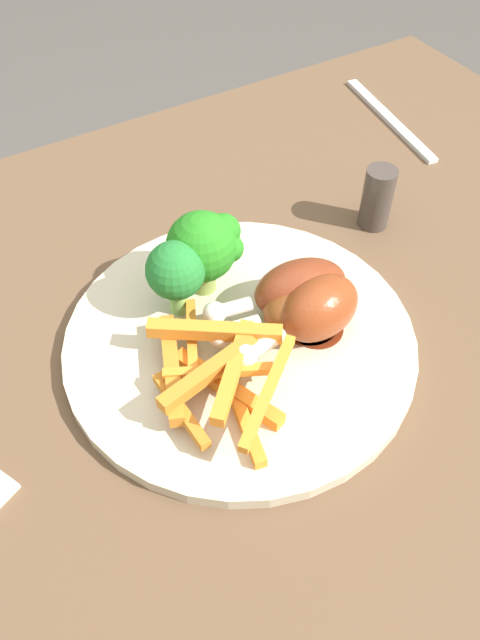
% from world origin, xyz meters
% --- Properties ---
extents(ground_plane, '(6.00, 6.00, 0.00)m').
position_xyz_m(ground_plane, '(0.00, 0.00, 0.00)').
color(ground_plane, '#4C4742').
extents(dining_table, '(0.96, 0.74, 0.75)m').
position_xyz_m(dining_table, '(0.00, 0.00, 0.62)').
color(dining_table, brown).
rests_on(dining_table, ground_plane).
extents(dinner_plate, '(0.29, 0.29, 0.01)m').
position_xyz_m(dinner_plate, '(0.02, -0.01, 0.75)').
color(dinner_plate, beige).
rests_on(dinner_plate, dining_table).
extents(broccoli_floret_front, '(0.06, 0.06, 0.08)m').
position_xyz_m(broccoli_floret_front, '(0.02, -0.07, 0.81)').
color(broccoli_floret_front, '#8CA049').
rests_on(broccoli_floret_front, dinner_plate).
extents(broccoli_floret_middle, '(0.05, 0.05, 0.07)m').
position_xyz_m(broccoli_floret_middle, '(0.05, -0.06, 0.81)').
color(broccoli_floret_middle, '#7FBD5B').
rests_on(broccoli_floret_middle, dinner_plate).
extents(carrot_fries_pile, '(0.11, 0.16, 0.03)m').
position_xyz_m(carrot_fries_pile, '(0.06, 0.03, 0.78)').
color(carrot_fries_pile, orange).
rests_on(carrot_fries_pile, dinner_plate).
extents(chicken_drumstick_near, '(0.12, 0.06, 0.05)m').
position_xyz_m(chicken_drumstick_near, '(-0.03, 0.02, 0.79)').
color(chicken_drumstick_near, '#5D200E').
rests_on(chicken_drumstick_near, dinner_plate).
extents(chicken_drumstick_far, '(0.13, 0.06, 0.05)m').
position_xyz_m(chicken_drumstick_far, '(-0.03, -0.01, 0.79)').
color(chicken_drumstick_far, '#511B0E').
rests_on(chicken_drumstick_far, dinner_plate).
extents(chicken_drumstick_extra, '(0.13, 0.07, 0.04)m').
position_xyz_m(chicken_drumstick_extra, '(-0.03, 0.01, 0.78)').
color(chicken_drumstick_extra, '#57230E').
rests_on(chicken_drumstick_extra, dinner_plate).
extents(fork, '(0.04, 0.19, 0.00)m').
position_xyz_m(fork, '(-0.31, -0.21, 0.75)').
color(fork, silver).
rests_on(fork, dining_table).
extents(pepper_shaker, '(0.03, 0.03, 0.06)m').
position_xyz_m(pepper_shaker, '(-0.17, -0.07, 0.78)').
color(pepper_shaker, '#423833').
rests_on(pepper_shaker, dining_table).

